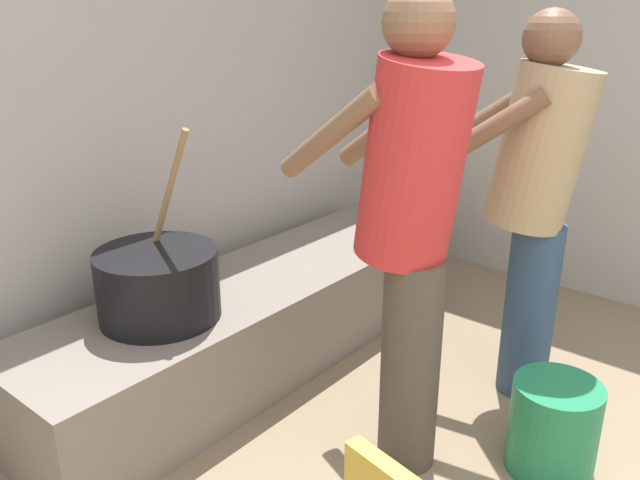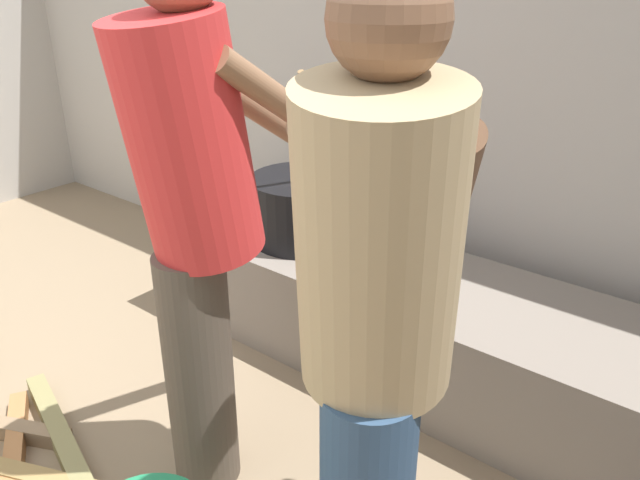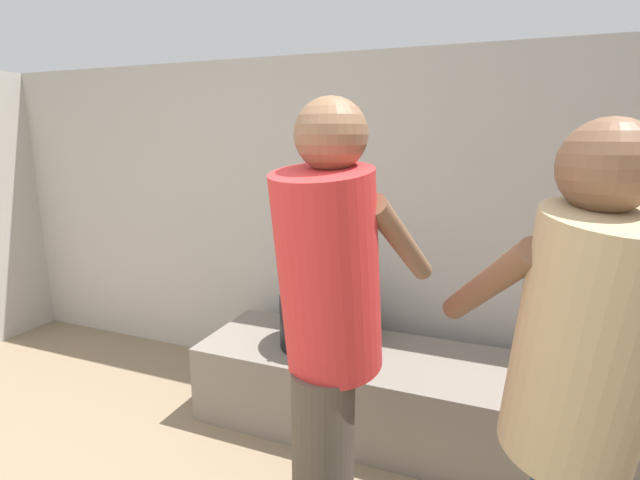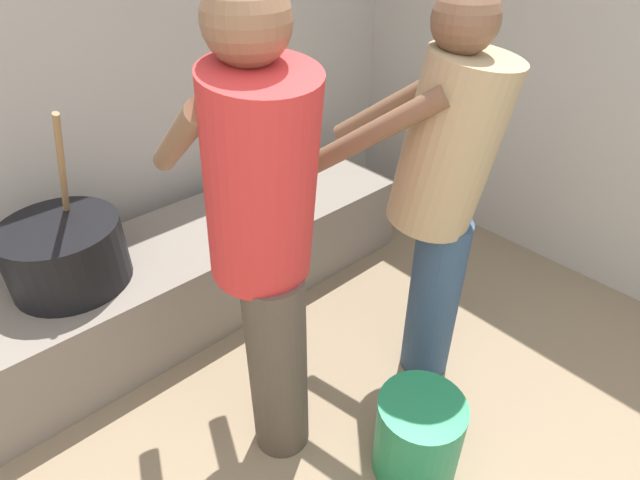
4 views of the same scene
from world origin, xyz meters
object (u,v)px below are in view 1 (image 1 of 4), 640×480
(bucket_green_plastic, at_px, (553,427))
(cooking_pot_main, at_px, (158,284))
(cook_in_red_shirt, at_px, (410,215))
(cook_in_tan_shirt, at_px, (535,191))

(bucket_green_plastic, bearing_deg, cooking_pot_main, 115.27)
(cook_in_red_shirt, xyz_separation_m, cook_in_tan_shirt, (0.66, -0.14, -0.04))
(cooking_pot_main, xyz_separation_m, bucket_green_plastic, (0.62, -1.30, -0.37))
(cooking_pot_main, bearing_deg, cook_in_red_shirt, -67.94)
(cooking_pot_main, height_order, cook_in_red_shirt, cook_in_red_shirt)
(cooking_pot_main, distance_m, cook_in_tan_shirt, 1.45)
(cooking_pot_main, height_order, cook_in_tan_shirt, cook_in_tan_shirt)
(cooking_pot_main, bearing_deg, cook_in_tan_shirt, -44.55)
(cook_in_tan_shirt, height_order, bucket_green_plastic, cook_in_tan_shirt)
(cooking_pot_main, height_order, bucket_green_plastic, cooking_pot_main)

